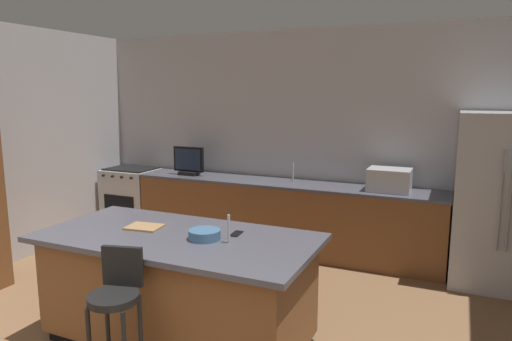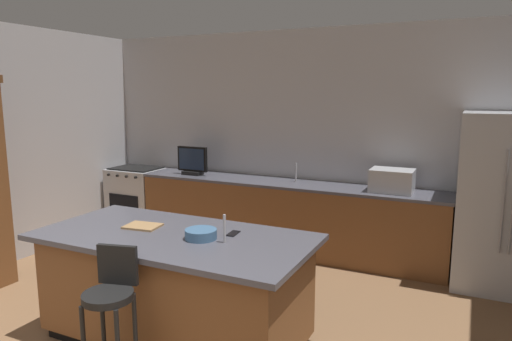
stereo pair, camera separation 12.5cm
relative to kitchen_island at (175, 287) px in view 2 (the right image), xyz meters
The scene contains 14 objects.
wall_back 2.97m from the kitchen_island, 88.76° to the left, with size 6.35×0.12×2.84m, color #BCBCC1.
counter_back 2.43m from the kitchen_island, 90.42° to the left, with size 4.04×0.62×0.91m.
kitchen_island is the anchor object (origin of this frame).
refrigerator 3.44m from the kitchen_island, 43.64° to the left, with size 0.92×0.81×1.85m.
range_oven 3.43m from the kitchen_island, 134.88° to the left, with size 0.76×0.63×0.93m.
microwave 2.82m from the kitchen_island, 61.74° to the left, with size 0.48×0.36×0.26m, color #B7BABF.
tv_monitor 2.82m from the kitchen_island, 120.09° to the left, with size 0.45×0.16×0.39m.
sink_faucet_back 2.60m from the kitchen_island, 87.92° to the left, with size 0.02×0.02×0.24m, color #B2B2B7.
sink_faucet_island 0.73m from the kitchen_island, ahead, with size 0.02×0.02×0.22m, color #B2B2B7.
bar_stool_center 0.74m from the kitchen_island, 90.64° to the right, with size 0.35×0.37×1.01m.
fruit_bowl 0.55m from the kitchen_island, ahead, with size 0.25×0.25×0.08m, color #3F668C.
cell_phone 0.66m from the kitchen_island, 26.96° to the left, with size 0.07×0.15×0.01m, color black.
tv_remote 0.49m from the kitchen_island, 19.42° to the left, with size 0.04×0.17×0.02m, color black.
cutting_board 0.58m from the kitchen_island, behind, with size 0.29×0.22×0.02m, color #A87F51.
Camera 2 is at (2.07, -0.77, 2.05)m, focal length 32.31 mm.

